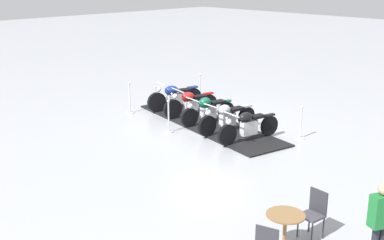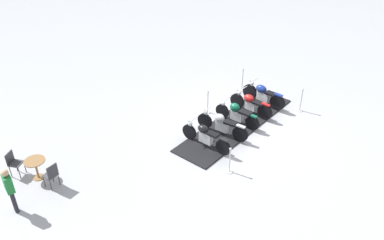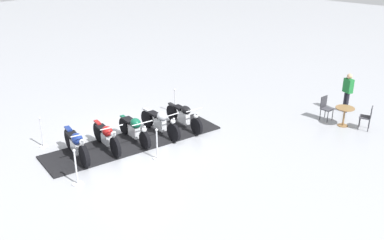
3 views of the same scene
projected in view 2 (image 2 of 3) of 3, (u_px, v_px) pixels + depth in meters
ground_plane at (236, 124)px, 16.51m from camera, size 80.00×80.00×0.00m
display_platform at (236, 124)px, 16.49m from camera, size 2.83×6.62×0.06m
motorcycle_navy at (263, 94)px, 17.62m from camera, size 2.16×0.76×1.03m
motorcycle_maroon at (250, 103)px, 16.93m from camera, size 2.09×0.79×1.00m
motorcycle_forest at (237, 113)px, 16.24m from camera, size 2.10×0.77×0.91m
motorcycle_chrome at (221, 124)px, 15.56m from camera, size 2.30×0.66×0.96m
motorcycle_black at (205, 136)px, 14.87m from camera, size 2.23×0.73×0.92m
stanchion_right_mid at (208, 105)px, 17.13m from camera, size 0.30×0.30×1.07m
stanchion_right_front at (242, 83)px, 18.92m from camera, size 0.34×0.34×1.14m
stanchion_left_rear at (230, 164)px, 13.71m from camera, size 0.30×0.30×1.03m
stanchion_left_front at (301, 103)px, 17.25m from camera, size 0.29×0.29×1.10m
cafe_table at (35, 165)px, 13.32m from camera, size 0.71×0.71×0.74m
cafe_chair_near_table at (51, 174)px, 12.93m from camera, size 0.44×0.44×0.95m
cafe_chair_across_table at (14, 162)px, 13.47m from camera, size 0.50×0.50×0.93m
bystander_person at (9, 187)px, 11.76m from camera, size 0.46×0.37×1.64m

